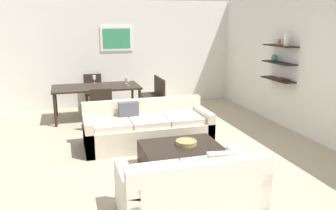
% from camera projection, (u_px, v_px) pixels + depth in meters
% --- Properties ---
extents(ground_plane, '(18.00, 18.00, 0.00)m').
position_uv_depth(ground_plane, '(155.00, 150.00, 6.15)').
color(ground_plane, tan).
extents(back_wall_unit, '(8.40, 0.09, 2.70)m').
position_uv_depth(back_wall_unit, '(132.00, 53.00, 9.19)').
color(back_wall_unit, silver).
rests_on(back_wall_unit, ground).
extents(right_wall_shelf_unit, '(0.34, 8.20, 2.70)m').
position_uv_depth(right_wall_shelf_unit, '(289.00, 63.00, 7.22)').
color(right_wall_shelf_unit, silver).
rests_on(right_wall_shelf_unit, ground).
extents(sofa_beige, '(2.25, 0.90, 0.78)m').
position_uv_depth(sofa_beige, '(147.00, 129.00, 6.38)').
color(sofa_beige, beige).
rests_on(sofa_beige, ground).
extents(loveseat_white, '(1.64, 0.90, 0.78)m').
position_uv_depth(loveseat_white, '(191.00, 190.00, 4.11)').
color(loveseat_white, silver).
rests_on(loveseat_white, ground).
extents(coffee_table, '(1.18, 0.94, 0.38)m').
position_uv_depth(coffee_table, '(182.00, 158.00, 5.32)').
color(coffee_table, black).
rests_on(coffee_table, ground).
extents(decorative_bowl, '(0.33, 0.33, 0.07)m').
position_uv_depth(decorative_bowl, '(186.00, 142.00, 5.32)').
color(decorative_bowl, '#99844C').
rests_on(decorative_bowl, coffee_table).
extents(dining_table, '(1.94, 0.97, 0.75)m').
position_uv_depth(dining_table, '(96.00, 89.00, 7.98)').
color(dining_table, black).
rests_on(dining_table, ground).
extents(dining_chair_foot, '(0.44, 0.44, 0.88)m').
position_uv_depth(dining_chair_foot, '(101.00, 106.00, 7.19)').
color(dining_chair_foot, black).
rests_on(dining_chair_foot, ground).
extents(dining_chair_right_far, '(0.44, 0.44, 0.88)m').
position_uv_depth(dining_chair_right_far, '(153.00, 91.00, 8.61)').
color(dining_chair_right_far, black).
rests_on(dining_chair_right_far, ground).
extents(dining_chair_head, '(0.44, 0.44, 0.88)m').
position_uv_depth(dining_chair_head, '(93.00, 89.00, 8.85)').
color(dining_chair_head, black).
rests_on(dining_chair_head, ground).
extents(dining_chair_right_near, '(0.44, 0.44, 0.88)m').
position_uv_depth(dining_chair_right_near, '(157.00, 95.00, 8.20)').
color(dining_chair_right_near, black).
rests_on(dining_chair_right_near, ground).
extents(wine_glass_head, '(0.07, 0.07, 0.19)m').
position_uv_depth(wine_glass_head, '(94.00, 78.00, 8.33)').
color(wine_glass_head, silver).
rests_on(wine_glass_head, dining_table).
extents(wine_glass_right_near, '(0.08, 0.08, 0.18)m').
position_uv_depth(wine_glass_right_near, '(128.00, 80.00, 8.02)').
color(wine_glass_right_near, silver).
rests_on(wine_glass_right_near, dining_table).
extents(wine_glass_right_far, '(0.06, 0.06, 0.15)m').
position_uv_depth(wine_glass_right_far, '(126.00, 79.00, 8.25)').
color(wine_glass_right_far, silver).
rests_on(wine_glass_right_far, dining_table).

